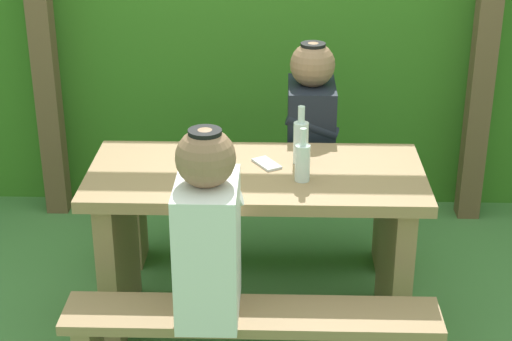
% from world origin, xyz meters
% --- Properties ---
extents(ground_plane, '(12.00, 12.00, 0.00)m').
position_xyz_m(ground_plane, '(0.00, 0.00, 0.00)').
color(ground_plane, '#497E3F').
extents(hedge_backdrop, '(6.40, 1.09, 1.89)m').
position_xyz_m(hedge_backdrop, '(0.00, 1.83, 0.95)').
color(hedge_backdrop, '#397720').
rests_on(hedge_backdrop, ground_plane).
extents(pergola_post_left, '(0.12, 0.12, 2.14)m').
position_xyz_m(pergola_post_left, '(-1.17, 1.13, 1.07)').
color(pergola_post_left, brown).
rests_on(pergola_post_left, ground_plane).
extents(pergola_post_right, '(0.12, 0.12, 2.14)m').
position_xyz_m(pergola_post_right, '(1.17, 1.13, 1.07)').
color(pergola_post_right, brown).
rests_on(pergola_post_right, ground_plane).
extents(picnic_table, '(1.40, 0.64, 0.75)m').
position_xyz_m(picnic_table, '(0.00, 0.00, 0.51)').
color(picnic_table, '#9E7A51').
rests_on(picnic_table, ground_plane).
extents(bench_near, '(1.40, 0.24, 0.43)m').
position_xyz_m(bench_near, '(0.00, -0.56, 0.31)').
color(bench_near, '#9E7A51').
rests_on(bench_near, ground_plane).
extents(bench_far, '(1.40, 0.24, 0.43)m').
position_xyz_m(bench_far, '(0.00, 0.56, 0.31)').
color(bench_far, '#9E7A51').
rests_on(bench_far, ground_plane).
extents(person_white_shirt, '(0.25, 0.35, 0.72)m').
position_xyz_m(person_white_shirt, '(-0.16, -0.56, 0.76)').
color(person_white_shirt, white).
rests_on(person_white_shirt, bench_near).
extents(person_black_coat, '(0.25, 0.35, 0.72)m').
position_xyz_m(person_black_coat, '(0.25, 0.56, 0.76)').
color(person_black_coat, black).
rests_on(person_black_coat, bench_far).
extents(drinking_glass, '(0.07, 0.07, 0.08)m').
position_xyz_m(drinking_glass, '(-0.16, 0.13, 0.80)').
color(drinking_glass, silver).
rests_on(drinking_glass, picnic_table).
extents(bottle_left, '(0.06, 0.06, 0.25)m').
position_xyz_m(bottle_left, '(0.19, 0.10, 0.85)').
color(bottle_left, silver).
rests_on(bottle_left, picnic_table).
extents(bottle_right, '(0.06, 0.06, 0.22)m').
position_xyz_m(bottle_right, '(0.19, -0.09, 0.84)').
color(bottle_right, silver).
rests_on(bottle_right, picnic_table).
extents(cell_phone, '(0.13, 0.16, 0.01)m').
position_xyz_m(cell_phone, '(0.04, 0.07, 0.76)').
color(cell_phone, silver).
rests_on(cell_phone, picnic_table).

